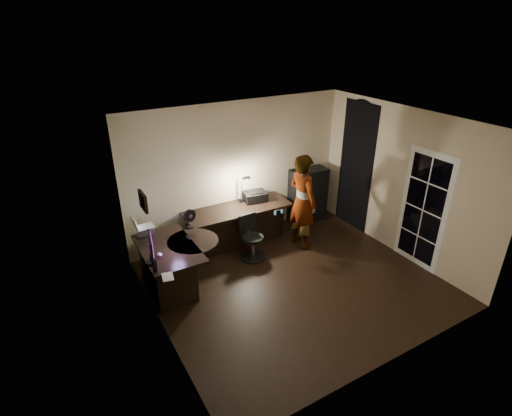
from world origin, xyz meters
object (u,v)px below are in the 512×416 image
desk_left (170,268)px  monitor (150,253)px  cabinet (308,195)px  desk_right (238,226)px  office_chair (253,238)px  person (303,202)px

desk_left → monitor: bearing=-139.5°
cabinet → desk_left: bearing=-162.4°
desk_right → cabinet: cabinet is taller
monitor → office_chair: 2.07m
desk_left → person: bearing=2.0°
cabinet → office_chair: 1.93m
person → cabinet: bearing=-47.3°
desk_right → monitor: monitor is taller
desk_right → person: 1.33m
desk_left → office_chair: 1.61m
desk_left → office_chair: office_chair is taller
desk_right → monitor: (-1.97, -1.02, 0.56)m
desk_right → monitor: size_ratio=4.46×
person → desk_left: bearing=87.0°
desk_left → desk_right: size_ratio=0.66×
desk_right → office_chair: office_chair is taller
monitor → person: 3.02m
monitor → office_chair: bearing=24.0°
desk_left → monitor: 0.72m
desk_left → office_chair: bearing=5.0°
desk_left → desk_right: bearing=24.5°
desk_left → desk_right: (1.62, 0.72, -0.00)m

